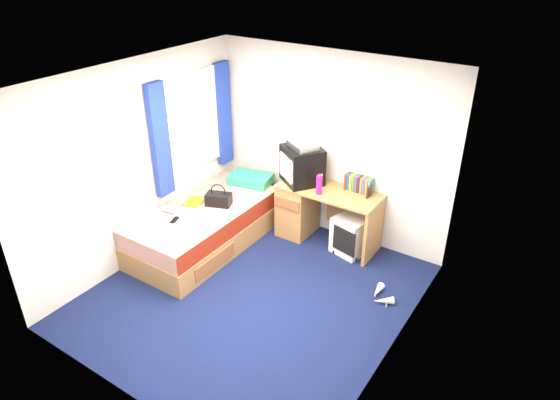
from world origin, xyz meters
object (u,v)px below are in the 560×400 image
Objects in this scene: water_bottle at (169,210)px; pillow at (251,179)px; desk at (310,208)px; bed at (205,227)px; pink_water_bottle at (319,185)px; picture_frame at (369,192)px; towel at (202,221)px; remote_control at (174,220)px; aerosol_can at (320,180)px; white_heels at (381,296)px; storage_cube at (351,235)px; vcr at (303,145)px; colour_swatch_fan at (174,225)px; handbag at (219,199)px; crt_tv at (302,165)px; magazine at (194,202)px.

pillow is at bearing 73.93° from water_bottle.
desk reaches higher than water_bottle.
water_bottle is (-0.27, -0.30, 0.31)m from bed.
pink_water_bottle is 1.85m from water_bottle.
towel is (-1.49, -1.35, -0.23)m from picture_frame.
towel is 2.01× the size of remote_control.
towel is (-0.86, -1.26, -0.25)m from aerosol_can.
picture_frame reaches higher than bed.
aerosol_can is 1.61m from white_heels.
storage_cube is 1.26× the size of vcr.
pink_water_bottle is at bearing 32.89° from bed.
white_heels is at bearing 17.68° from colour_swatch_fan.
towel is at bearing -49.99° from bed.
pink_water_bottle reaches higher than water_bottle.
picture_frame reaches higher than desk.
handbag is at bearing -178.52° from white_heels.
crt_tv is 0.91m from picture_frame.
remote_control is at bearing -131.06° from aerosol_can.
aerosol_can reaches higher than towel.
white_heels is (1.12, -0.54, -0.83)m from pink_water_bottle.
desk is at bearing 59.72° from towel.
colour_swatch_fan is (-0.12, -0.69, -0.08)m from handbag.
handbag is (-0.88, -0.77, 0.22)m from desk.
bed is at bearing 130.01° from towel.
pink_water_bottle is at bearing 8.41° from crt_tv.
picture_frame reaches higher than water_bottle.
bed is at bearing -148.47° from picture_frame.
towel is at bearing -124.45° from aerosol_can.
remote_control is at bearing -75.90° from magazine.
picture_frame is at bearing 7.89° from aerosol_can.
desk is 0.87m from picture_frame.
vcr is 1.08× the size of handbag.
storage_cube is at bearing -6.78° from aerosol_can.
pink_water_bottle reaches higher than magazine.
crt_tv is 1.66× the size of vcr.
vcr is 1.81m from remote_control.
picture_frame is 2.35m from remote_control.
storage_cube is (1.62, 0.89, -0.03)m from bed.
water_bottle reaches higher than white_heels.
aerosol_can is (-0.62, -0.09, 0.02)m from picture_frame.
picture_frame is at bearing 7.11° from handbag.
desk is 5.54× the size of pink_water_bottle.
pillow reaches higher than towel.
handbag is (-1.51, -0.72, 0.38)m from storage_cube.
aerosol_can reaches higher than water_bottle.
desk is 0.46m from aerosol_can.
pillow is 0.88m from magazine.
vcr is at bearing 178.37° from desk.
colour_swatch_fan is (-0.08, -1.40, -0.06)m from pillow.
white_heels is at bearing -25.88° from pink_water_bottle.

